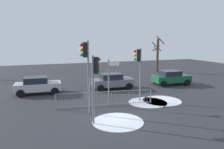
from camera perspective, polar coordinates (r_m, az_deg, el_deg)
ground_plane at (r=13.59m, az=0.92°, el=-10.75°), size 60.00×60.00×0.00m
traffic_light_foreground_left at (r=11.71m, az=-4.48°, el=0.15°), size 0.54×0.39×3.82m
traffic_light_foreground_right at (r=13.18m, az=-6.90°, el=3.56°), size 0.51×0.42×4.58m
traffic_light_mid_left at (r=16.17m, az=7.02°, el=3.21°), size 0.50×0.43×4.03m
direction_sign_post at (r=14.94m, az=-0.69°, el=-1.49°), size 0.78×0.19×3.33m
pedestrian_guard_railing at (r=15.16m, az=-1.77°, el=-6.40°), size 6.77×0.93×1.07m
car_silver_far at (r=19.61m, az=-19.06°, el=-2.64°), size 3.89×2.10×1.47m
car_grey_mid at (r=20.35m, az=0.03°, el=-1.70°), size 3.88×2.07×1.47m
car_green_near at (r=23.03m, az=15.30°, el=-0.74°), size 3.88×2.09×1.47m
bare_tree_left at (r=31.56m, az=11.92°, el=5.30°), size 1.70×1.72×5.12m
snow_patch_kerb at (r=12.62m, az=1.57°, el=-12.33°), size 2.95×2.95×0.01m
snow_patch_island at (r=17.09m, az=13.08°, el=-6.72°), size 2.91×2.91×0.01m
snow_patch_verge at (r=16.42m, az=9.43°, el=-7.27°), size 2.85×2.85×0.01m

